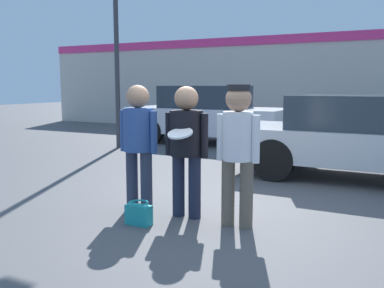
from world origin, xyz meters
TOP-DOWN VIEW (x-y plane):
  - ground_plane at (0.00, 0.00)m, footprint 56.00×56.00m
  - storefront_building at (0.00, 9.79)m, footprint 24.00×0.22m
  - person_left at (-1.01, -0.32)m, footprint 0.55×0.38m
  - person_middle_with_frisbee at (-0.34, -0.30)m, footprint 0.57×0.62m
  - person_right at (0.34, -0.36)m, footprint 0.50×0.33m
  - parked_car_near at (1.38, 2.92)m, footprint 4.44×1.81m
  - parked_car_far at (-2.98, 5.94)m, footprint 4.27×1.83m
  - handbag at (-0.68, -0.82)m, footprint 0.30×0.23m

SIDE VIEW (x-z plane):
  - ground_plane at x=0.00m, z-range 0.00..0.00m
  - handbag at x=-0.68m, z-range -0.01..0.26m
  - parked_car_near at x=1.38m, z-range 0.02..1.44m
  - parked_car_far at x=-2.98m, z-range 0.00..1.58m
  - person_middle_with_frisbee at x=-0.34m, z-range 0.15..1.74m
  - person_left at x=-1.01m, z-range 0.15..1.75m
  - person_right at x=0.34m, z-range 0.15..1.75m
  - storefront_building at x=0.00m, z-range 0.03..3.31m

